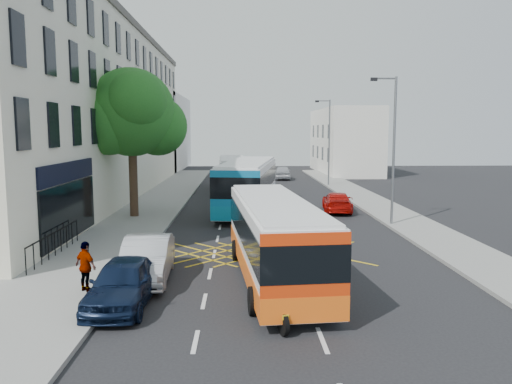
{
  "coord_description": "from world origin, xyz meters",
  "views": [
    {
      "loc": [
        -2.05,
        -14.99,
        5.26
      ],
      "look_at": [
        -1.28,
        9.9,
        2.2
      ],
      "focal_mm": 35.0,
      "sensor_mm": 36.0,
      "label": 1
    }
  ],
  "objects": [
    {
      "name": "railings",
      "position": [
        -9.7,
        5.3,
        0.72
      ],
      "size": [
        0.08,
        5.6,
        1.14
      ],
      "primitive_type": null,
      "color": "black",
      "rests_on": "pavement_left"
    },
    {
      "name": "distant_car_silver",
      "position": [
        2.5,
        39.22,
        0.74
      ],
      "size": [
        2.02,
        4.47,
        1.49
      ],
      "primitive_type": "imported",
      "rotation": [
        0.0,
        0.0,
        3.08
      ],
      "color": "#B4B6BC",
      "rests_on": "ground"
    },
    {
      "name": "pedestrian_far",
      "position": [
        -7.0,
        0.65,
        0.96
      ],
      "size": [
        1.0,
        0.89,
        1.62
      ],
      "primitive_type": "imported",
      "rotation": [
        0.0,
        0.0,
        2.49
      ],
      "color": "gray",
      "rests_on": "pavement_left"
    },
    {
      "name": "parked_car_blue",
      "position": [
        -5.6,
        -0.33,
        0.72
      ],
      "size": [
        1.8,
        4.26,
        1.44
      ],
      "primitive_type": "imported",
      "rotation": [
        0.0,
        0.0,
        -0.02
      ],
      "color": "black",
      "rests_on": "ground"
    },
    {
      "name": "parked_car_silver",
      "position": [
        -5.39,
        2.34,
        0.76
      ],
      "size": [
        1.82,
        4.66,
        1.51
      ],
      "primitive_type": "imported",
      "rotation": [
        0.0,
        0.0,
        0.05
      ],
      "color": "#ABADB3",
      "rests_on": "ground"
    },
    {
      "name": "motorbike",
      "position": [
        -1.16,
        -1.99,
        0.89
      ],
      "size": [
        0.82,
        2.08,
        1.89
      ],
      "rotation": [
        0.0,
        0.0,
        0.28
      ],
      "color": "black",
      "rests_on": "ground"
    },
    {
      "name": "pavement_right",
      "position": [
        7.5,
        15.0,
        0.07
      ],
      "size": [
        3.0,
        70.0,
        0.15
      ],
      "primitive_type": "cube",
      "color": "gray",
      "rests_on": "ground"
    },
    {
      "name": "terrace_main",
      "position": [
        -14.0,
        24.49,
        6.76
      ],
      "size": [
        8.3,
        45.0,
        13.5
      ],
      "color": "beige",
      "rests_on": "ground"
    },
    {
      "name": "bus_near",
      "position": [
        -0.87,
        2.27,
        1.5
      ],
      "size": [
        3.27,
        10.34,
        2.86
      ],
      "rotation": [
        0.0,
        0.0,
        0.09
      ],
      "color": "silver",
      "rests_on": "ground"
    },
    {
      "name": "lamp_near",
      "position": [
        6.2,
        12.0,
        4.62
      ],
      "size": [
        1.45,
        0.15,
        8.0
      ],
      "color": "slate",
      "rests_on": "pavement_right"
    },
    {
      "name": "distant_car_grey",
      "position": [
        -2.15,
        39.29,
        0.73
      ],
      "size": [
        2.72,
        5.36,
        1.45
      ],
      "primitive_type": "imported",
      "rotation": [
        0.0,
        0.0,
        0.06
      ],
      "color": "#3D3F44",
      "rests_on": "ground"
    },
    {
      "name": "pavement_left",
      "position": [
        -8.5,
        15.0,
        0.07
      ],
      "size": [
        5.0,
        70.0,
        0.15
      ],
      "primitive_type": "cube",
      "color": "gray",
      "rests_on": "ground"
    },
    {
      "name": "street_tree",
      "position": [
        -8.51,
        14.97,
        6.29
      ],
      "size": [
        6.3,
        5.7,
        8.8
      ],
      "color": "#382619",
      "rests_on": "pavement_left"
    },
    {
      "name": "lamp_far",
      "position": [
        6.2,
        32.0,
        4.62
      ],
      "size": [
        1.45,
        0.15,
        8.0
      ],
      "color": "slate",
      "rests_on": "pavement_right"
    },
    {
      "name": "bus_mid",
      "position": [
        -1.56,
        17.36,
        1.75
      ],
      "size": [
        4.34,
        12.08,
        3.32
      ],
      "rotation": [
        0.0,
        0.0,
        -0.14
      ],
      "color": "silver",
      "rests_on": "ground"
    },
    {
      "name": "terrace_far",
      "position": [
        -14.0,
        55.0,
        5.0
      ],
      "size": [
        8.0,
        20.0,
        10.0
      ],
      "primitive_type": "cube",
      "color": "silver",
      "rests_on": "ground"
    },
    {
      "name": "red_hatchback",
      "position": [
        4.24,
        17.05,
        0.64
      ],
      "size": [
        2.33,
        4.63,
        1.29
      ],
      "primitive_type": "imported",
      "rotation": [
        0.0,
        0.0,
        3.02
      ],
      "color": "#B60D07",
      "rests_on": "ground"
    },
    {
      "name": "ground",
      "position": [
        0.0,
        0.0,
        0.0
      ],
      "size": [
        120.0,
        120.0,
        0.0
      ],
      "primitive_type": "plane",
      "color": "black",
      "rests_on": "ground"
    },
    {
      "name": "bus_far",
      "position": [
        -2.72,
        28.88,
        1.53
      ],
      "size": [
        2.9,
        10.43,
        2.91
      ],
      "rotation": [
        0.0,
        0.0,
        0.04
      ],
      "color": "silver",
      "rests_on": "ground"
    },
    {
      "name": "building_right",
      "position": [
        11.0,
        48.0,
        4.0
      ],
      "size": [
        6.0,
        18.0,
        8.0
      ],
      "primitive_type": "cube",
      "color": "silver",
      "rests_on": "ground"
    }
  ]
}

